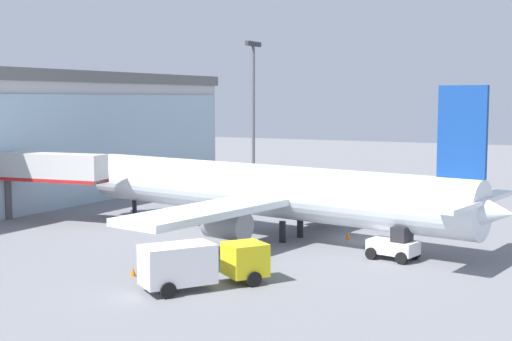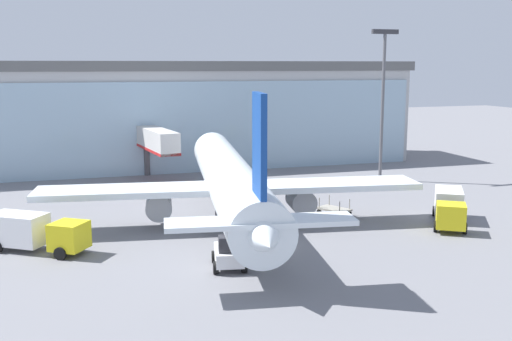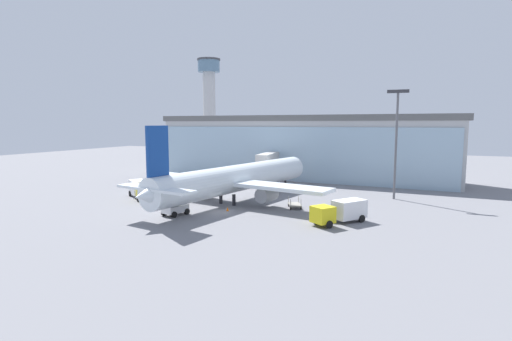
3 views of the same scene
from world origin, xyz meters
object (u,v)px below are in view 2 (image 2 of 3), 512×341
(apron_light_mast, at_px, (383,91))
(pushback_tug, at_px, (229,254))
(jet_bridge, at_px, (156,141))
(baggage_cart, at_px, (334,209))
(airplane, at_px, (230,181))
(catering_truck, at_px, (34,232))
(fuel_truck, at_px, (449,207))
(safety_cone_nose, at_px, (274,236))
(safety_cone_wingtip, at_px, (44,229))

(apron_light_mast, height_order, pushback_tug, apron_light_mast)
(jet_bridge, bearing_deg, baggage_cart, -155.93)
(airplane, height_order, catering_truck, airplane)
(airplane, bearing_deg, jet_bridge, 17.90)
(fuel_truck, bearing_deg, baggage_cart, -93.04)
(pushback_tug, bearing_deg, fuel_truck, -64.90)
(safety_cone_nose, relative_size, safety_cone_wingtip, 1.00)
(apron_light_mast, bearing_deg, safety_cone_nose, -137.68)
(baggage_cart, bearing_deg, safety_cone_wingtip, 57.78)
(apron_light_mast, distance_m, catering_truck, 41.00)
(fuel_truck, bearing_deg, catering_truck, -61.46)
(fuel_truck, bearing_deg, airplane, -76.17)
(apron_light_mast, distance_m, airplane, 25.70)
(safety_cone_wingtip, bearing_deg, pushback_tug, -48.50)
(jet_bridge, relative_size, pushback_tug, 3.22)
(safety_cone_wingtip, bearing_deg, apron_light_mast, 15.70)
(fuel_truck, xyz_separation_m, safety_cone_wingtip, (-31.94, 8.39, -1.19))
(airplane, height_order, fuel_truck, airplane)
(pushback_tug, bearing_deg, safety_cone_nose, -32.40)
(pushback_tug, xyz_separation_m, safety_cone_wingtip, (-11.47, 12.96, -0.70))
(pushback_tug, bearing_deg, jet_bridge, 11.31)
(jet_bridge, distance_m, safety_cone_wingtip, 22.28)
(safety_cone_nose, distance_m, safety_cone_wingtip, 18.30)
(airplane, relative_size, baggage_cart, 11.90)
(apron_light_mast, bearing_deg, catering_truck, -157.49)
(baggage_cart, bearing_deg, fuel_truck, -153.64)
(catering_truck, height_order, safety_cone_wingtip, catering_truck)
(jet_bridge, height_order, fuel_truck, jet_bridge)
(apron_light_mast, distance_m, pushback_tug, 35.32)
(jet_bridge, distance_m, catering_truck, 26.69)
(airplane, relative_size, pushback_tug, 10.90)
(pushback_tug, height_order, safety_cone_wingtip, pushback_tug)
(catering_truck, bearing_deg, safety_cone_nose, 26.53)
(apron_light_mast, xyz_separation_m, baggage_cart, (-12.18, -12.78, -9.67))
(jet_bridge, height_order, safety_cone_wingtip, jet_bridge)
(apron_light_mast, height_order, baggage_cart, apron_light_mast)
(baggage_cart, height_order, safety_cone_wingtip, baggage_cart)
(baggage_cart, bearing_deg, pushback_tug, 102.91)
(airplane, distance_m, pushback_tug, 11.76)
(fuel_truck, distance_m, safety_cone_nose, 15.50)
(fuel_truck, relative_size, pushback_tug, 2.07)
(baggage_cart, bearing_deg, jet_bridge, 4.13)
(fuel_truck, distance_m, pushback_tug, 20.98)
(jet_bridge, relative_size, apron_light_mast, 0.67)
(jet_bridge, relative_size, safety_cone_nose, 20.56)
(airplane, bearing_deg, pushback_tug, 173.12)
(catering_truck, bearing_deg, jet_bridge, 97.35)
(apron_light_mast, bearing_deg, pushback_tug, -137.10)
(airplane, distance_m, fuel_truck, 18.38)
(fuel_truck, distance_m, safety_cone_wingtip, 33.05)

